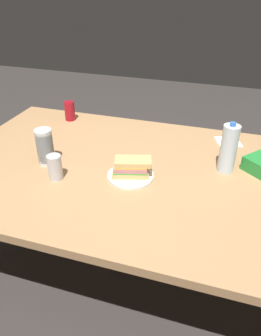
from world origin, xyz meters
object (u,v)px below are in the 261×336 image
Objects in this scene: soda_can_red at (70,111)px; paper_plate at (130,176)px; sandwich at (131,167)px; plastic_cup_stack at (45,147)px; soda_can_silver at (55,167)px; dining_table at (132,180)px; water_bottle_tall at (229,149)px.

paper_plate is at bearing -42.62° from soda_can_red.
sandwich is 0.45m from plastic_cup_stack.
soda_can_red is (-0.58, 0.54, 0.05)m from paper_plate.
sandwich is 1.62× the size of soda_can_silver.
dining_table is 0.39m from soda_can_silver.
paper_plate is 0.48m from water_bottle_tall.
water_bottle_tall is at bearing 22.67° from soda_can_silver.
water_bottle_tall is at bearing 25.14° from paper_plate.
dining_table is 7.43× the size of water_bottle_tall.
soda_can_red is 0.48× the size of water_bottle_tall.
water_bottle_tall is at bearing 13.04° from plastic_cup_stack.
plastic_cup_stack reaches higher than soda_can_red.
soda_can_silver is (0.25, -0.65, 0.00)m from soda_can_red.
water_bottle_tall reaches higher than plastic_cup_stack.
paper_plate is at bearing -76.57° from dining_table.
soda_can_silver is at bearing -160.36° from sandwich.
soda_can_silver reaches higher than sandwich.
plastic_cup_stack is 0.16m from soda_can_silver.
soda_can_silver is at bearing -148.76° from dining_table.
dining_table is at bearing 10.06° from plastic_cup_stack.
water_bottle_tall is (0.43, 0.20, 0.11)m from paper_plate.
soda_can_red is 0.56m from plastic_cup_stack.
soda_can_red is (-0.57, 0.46, 0.13)m from dining_table.
dining_table is at bearing -164.15° from water_bottle_tall.
soda_can_silver is (-0.31, -0.19, 0.13)m from dining_table.
soda_can_silver is (0.11, -0.11, -0.03)m from plastic_cup_stack.
dining_table is 0.50m from water_bottle_tall.
soda_can_red is at bearing 137.38° from paper_plate.
paper_plate is at bearing -137.19° from sandwich.
dining_table is 8.53× the size of paper_plate.
plastic_cup_stack reaches higher than sandwich.
water_bottle_tall reaches higher than paper_plate.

